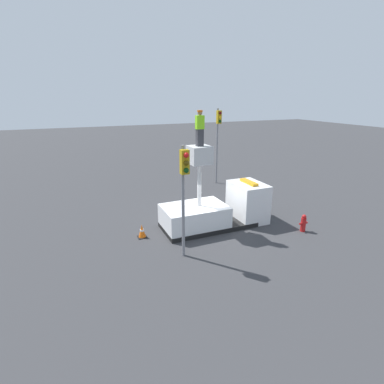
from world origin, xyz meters
The scene contains 7 objects.
ground_plane centered at (0.00, 0.00, 0.00)m, with size 120.00×120.00×0.00m, color #38383A.
bucket_truck centered at (0.53, 0.00, 0.93)m, with size 5.91×2.32×4.51m.
worker centered at (-0.55, 0.00, 5.39)m, with size 0.40×0.26×1.75m.
traffic_light_pole centered at (-2.41, -2.55, 3.56)m, with size 0.34×0.57×5.03m.
traffic_light_across centered at (4.46, 7.45, 4.21)m, with size 0.34×0.57×5.99m.
fire_hydrant centered at (4.40, -2.55, 0.47)m, with size 0.51×0.27×0.95m.
traffic_cone_rear centered at (-3.69, 0.13, 0.33)m, with size 0.46×0.46×0.70m.
Camera 1 is at (-6.81, -13.66, 6.95)m, focal length 28.00 mm.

